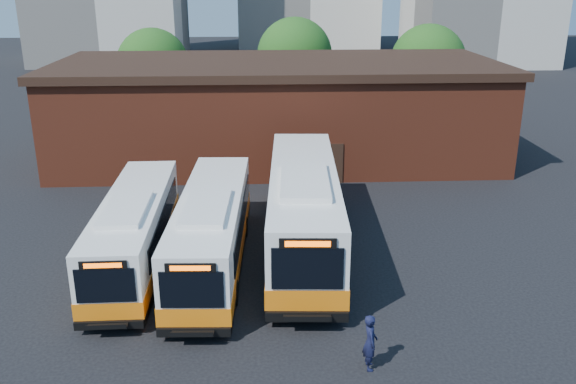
{
  "coord_description": "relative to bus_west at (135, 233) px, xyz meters",
  "views": [
    {
      "loc": [
        -1.39,
        -20.04,
        11.47
      ],
      "look_at": [
        -0.12,
        4.39,
        2.86
      ],
      "focal_mm": 38.0,
      "sensor_mm": 36.0,
      "label": 1
    }
  ],
  "objects": [
    {
      "name": "transit_worker",
      "position": [
        8.52,
        -7.76,
        -0.49
      ],
      "size": [
        0.45,
        0.68,
        1.84
      ],
      "primitive_type": "imported",
      "rotation": [
        0.0,
        0.0,
        1.58
      ],
      "color": "black",
      "rests_on": "ground"
    },
    {
      "name": "depot_building",
      "position": [
        6.56,
        16.35,
        1.85
      ],
      "size": [
        28.6,
        12.6,
        6.4
      ],
      "color": "maroon",
      "rests_on": "ground"
    },
    {
      "name": "bus_west",
      "position": [
        0.0,
        0.0,
        0.0
      ],
      "size": [
        2.51,
        11.46,
        3.11
      ],
      "rotation": [
        0.0,
        0.0,
        0.01
      ],
      "color": "white",
      "rests_on": "ground"
    },
    {
      "name": "ground",
      "position": [
        6.56,
        -3.65,
        -1.41
      ],
      "size": [
        220.0,
        220.0,
        0.0
      ],
      "primitive_type": "plane",
      "color": "black"
    },
    {
      "name": "bus_mideast",
      "position": [
        7.14,
        1.28,
        0.32
      ],
      "size": [
        3.67,
        14.15,
        3.82
      ],
      "rotation": [
        0.0,
        0.0,
        -0.06
      ],
      "color": "white",
      "rests_on": "ground"
    },
    {
      "name": "tree_east",
      "position": [
        19.56,
        27.35,
        3.42
      ],
      "size": [
        6.24,
        6.24,
        7.96
      ],
      "color": "#382314",
      "rests_on": "ground"
    },
    {
      "name": "tree_mid",
      "position": [
        8.56,
        30.35,
        3.67
      ],
      "size": [
        6.56,
        6.56,
        8.36
      ],
      "color": "#382314",
      "rests_on": "ground"
    },
    {
      "name": "tree_west",
      "position": [
        -3.44,
        28.35,
        3.23
      ],
      "size": [
        6.0,
        6.0,
        7.65
      ],
      "color": "#382314",
      "rests_on": "ground"
    },
    {
      "name": "bus_midwest",
      "position": [
        3.22,
        -0.34,
        0.08
      ],
      "size": [
        3.01,
        12.13,
        3.28
      ],
      "rotation": [
        0.0,
        0.0,
        -0.04
      ],
      "color": "white",
      "rests_on": "ground"
    }
  ]
}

